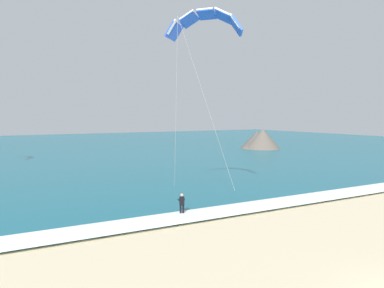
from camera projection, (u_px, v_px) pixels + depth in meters
sea at (59, 150)px, 79.84m from camera, size 200.00×120.00×0.20m
surf_foam at (215, 212)px, 28.66m from camera, size 200.00×2.89×0.04m
surfboard at (182, 216)px, 28.30m from camera, size 0.83×1.47×0.09m
kitesurfer at (182, 204)px, 28.24m from camera, size 0.62×0.62×1.69m
kite_primary at (205, 22)px, 31.67m from camera, size 6.09×5.65×14.85m
headland_right at (260, 141)px, 81.48m from camera, size 8.24×9.97×4.35m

